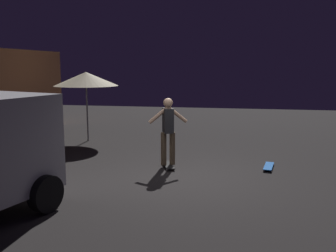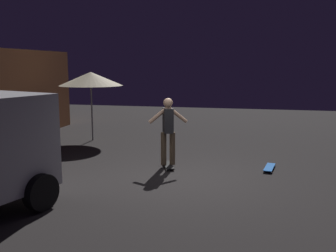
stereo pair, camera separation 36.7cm
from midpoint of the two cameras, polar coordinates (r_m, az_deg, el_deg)
name	(u,v)px [view 1 (the left image)]	position (r m, az deg, el deg)	size (l,w,h in m)	color
ground_plane	(184,178)	(8.68, 1.13, -7.81)	(28.00, 28.00, 0.00)	black
patio_umbrella	(86,79)	(12.84, -13.04, 6.91)	(2.10, 2.10, 2.30)	slate
skateboard_ridden	(168,165)	(9.52, -1.11, -5.92)	(0.80, 0.48, 0.07)	black
skateboard_spare	(269,166)	(9.70, 13.87, -5.91)	(0.80, 0.33, 0.07)	#1959B2
skater	(168,127)	(9.31, -1.13, -0.08)	(0.45, 0.94, 1.67)	brown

